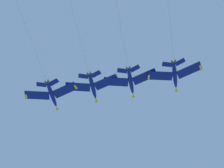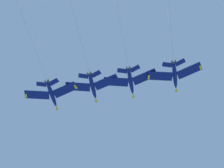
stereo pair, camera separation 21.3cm
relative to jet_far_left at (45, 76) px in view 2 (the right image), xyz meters
The scene contains 4 objects.
jet_far_left is the anchor object (origin of this frame).
jet_inner_left 15.58m from the jet_far_left, 75.88° to the left, with size 42.91×19.57×15.19m.
jet_centre 29.65m from the jet_far_left, 71.56° to the left, with size 48.84×21.12×16.25m.
jet_inner_right 45.62m from the jet_far_left, 73.29° to the left, with size 50.58×22.03×17.13m.
Camera 2 is at (37.59, -2.90, 1.64)m, focal length 52.53 mm.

